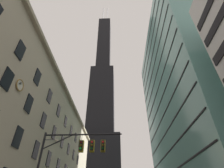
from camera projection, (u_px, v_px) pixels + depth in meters
The scene contains 4 objects.
station_building at pixel (19, 147), 32.75m from camera, with size 16.76×57.21×22.74m.
dark_skyscraper at pixel (101, 116), 119.33m from camera, with size 25.51×25.51×190.33m.
glass_office_midrise at pixel (195, 97), 45.36m from camera, with size 18.95×41.33×51.51m.
traffic_signal_mast at pixel (76, 154), 15.52m from camera, with size 7.56×0.63×7.72m.
Camera 1 is at (0.13, -10.23, 1.84)m, focal length 27.58 mm.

